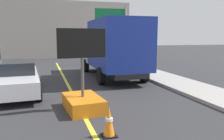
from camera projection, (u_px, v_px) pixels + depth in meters
name	position (u px, v px, depth m)	size (l,w,h in m)	color
arrow_board_trailer	(83.00, 96.00, 7.71)	(1.60, 1.90, 2.70)	orange
box_truck	(113.00, 47.00, 13.64)	(2.70, 7.03, 3.37)	black
pickup_car	(14.00, 77.00, 9.92)	(2.27, 5.01, 1.38)	silver
highway_guide_sign	(117.00, 25.00, 19.94)	(2.79, 0.29, 5.00)	gray
far_building_block	(66.00, 30.00, 29.81)	(14.66, 7.22, 6.48)	gray
traffic_cone_mid_lane	(109.00, 122.00, 5.66)	(0.36, 0.36, 0.76)	black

